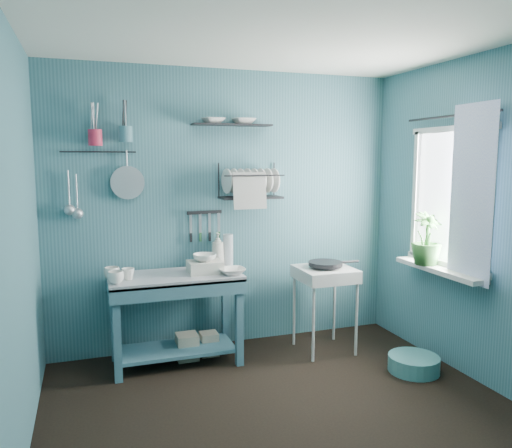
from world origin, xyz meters
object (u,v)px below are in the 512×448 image
object	(u,v)px
mug_mid	(128,274)
hotplate_stand	(324,309)
mug_left	(116,278)
floor_basin	(414,364)
storage_tin_large	(187,347)
utensil_cup_magenta	(95,138)
colander	(128,183)
water_bottle	(228,250)
frying_pan	(325,264)
work_counter	(176,319)
utensil_cup_teal	(126,134)
soap_bottle	(218,250)
potted_plant	(426,239)
wash_tub	(205,267)
dish_rack	(251,181)
mug_right	(112,273)
storage_tin_small	(209,344)

from	to	relation	value
mug_mid	hotplate_stand	distance (m)	1.75
mug_left	floor_basin	size ratio (longest dim) A/B	0.30
storage_tin_large	utensil_cup_magenta	bearing A→B (deg)	163.83
colander	water_bottle	bearing A→B (deg)	-3.82
frying_pan	utensil_cup_magenta	distance (m)	2.22
work_counter	frying_pan	xyz separation A→B (m)	(1.31, -0.14, 0.41)
work_counter	floor_basin	distance (m)	1.99
frying_pan	utensil_cup_teal	size ratio (longest dim) A/B	2.31
water_bottle	utensil_cup_teal	xyz separation A→B (m)	(-0.86, 0.03, 1.01)
work_counter	soap_bottle	size ratio (longest dim) A/B	3.60
potted_plant	storage_tin_large	distance (m)	2.23
wash_tub	floor_basin	distance (m)	1.88
mug_mid	floor_basin	size ratio (longest dim) A/B	0.24
floor_basin	work_counter	bearing A→B (deg)	155.96
mug_left	storage_tin_large	distance (m)	0.93
mug_mid	potted_plant	size ratio (longest dim) A/B	0.23
mug_mid	potted_plant	xyz separation A→B (m)	(2.39, -0.54, 0.24)
mug_left	utensil_cup_teal	xyz separation A→B (m)	(0.14, 0.41, 1.10)
utensil_cup_teal	colander	bearing A→B (deg)	82.24
soap_bottle	mug_left	bearing A→B (deg)	-158.20
mug_mid	dish_rack	size ratio (longest dim) A/B	0.18
potted_plant	water_bottle	bearing A→B (deg)	151.22
frying_pan	soap_bottle	bearing A→B (deg)	158.83
mug_right	utensil_cup_teal	distance (m)	1.14
mug_mid	floor_basin	xyz separation A→B (m)	(2.17, -0.74, -0.74)
mug_right	dish_rack	distance (m)	1.43
wash_tub	colander	size ratio (longest dim) A/B	1.00
mug_left	storage_tin_small	world-z (taller)	mug_left
colander	storage_tin_small	world-z (taller)	colander
floor_basin	mug_left	bearing A→B (deg)	164.29
utensil_cup_magenta	floor_basin	size ratio (longest dim) A/B	0.32
soap_bottle	water_bottle	distance (m)	0.10
dish_rack	potted_plant	bearing A→B (deg)	-28.96
water_bottle	storage_tin_small	world-z (taller)	water_bottle
utensil_cup_magenta	water_bottle	bearing A→B (deg)	-1.41
dish_rack	utensil_cup_teal	xyz separation A→B (m)	(-1.07, 0.05, 0.40)
wash_tub	colander	bearing A→B (deg)	153.07
frying_pan	utensil_cup_teal	xyz separation A→B (m)	(-1.65, 0.39, 1.12)
dish_rack	utensil_cup_magenta	bearing A→B (deg)	-179.36
mug_left	water_bottle	xyz separation A→B (m)	(1.00, 0.38, 0.09)
water_bottle	storage_tin_small	xyz separation A→B (m)	(-0.22, -0.14, -0.80)
work_counter	mug_right	xyz separation A→B (m)	(-0.50, 0.00, 0.43)
mug_left	wash_tub	distance (m)	0.74
hotplate_stand	utensil_cup_teal	size ratio (longest dim) A/B	5.82
storage_tin_small	soap_bottle	bearing A→B (deg)	45.00
mug_right	storage_tin_small	size ratio (longest dim) A/B	0.61
mug_left	hotplate_stand	size ratio (longest dim) A/B	0.16
water_bottle	mug_right	bearing A→B (deg)	-167.83
soap_bottle	floor_basin	xyz separation A→B (m)	(1.37, -1.00, -0.85)
mug_right	wash_tub	size ratio (longest dim) A/B	0.44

